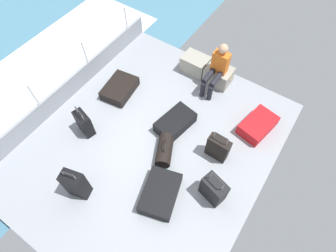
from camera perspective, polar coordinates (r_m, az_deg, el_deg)
The scene contains 16 objects.
ground_plane at distance 5.44m, azimuth -3.64°, elevation -3.80°, with size 4.40×5.20×0.06m, color gray.
gunwale_port at distance 6.28m, azimuth -20.14°, elevation 7.28°, with size 0.06×5.20×0.45m, color gray.
railing_port at distance 5.90m, azimuth -21.73°, elevation 10.71°, with size 0.04×4.20×1.02m.
sea_wake at distance 7.62m, azimuth -26.25°, elevation 8.79°, with size 12.00×12.00×0.01m.
cargo_crate_0 at distance 6.48m, azimuth 5.70°, elevation 12.78°, with size 0.63×0.44×0.39m.
cargo_crate_1 at distance 6.31m, azimuth 10.48°, elevation 10.39°, with size 0.61×0.45×0.40m.
passenger_seated at distance 5.91m, azimuth 10.21°, elevation 11.83°, with size 0.34×0.66×1.10m.
suitcase_0 at distance 4.79m, azimuth 9.49°, elevation -12.95°, with size 0.48×0.36×0.76m.
suitcase_1 at distance 4.93m, azimuth -18.70°, elevation -11.47°, with size 0.40×0.31×0.82m.
suitcase_2 at distance 5.50m, azimuth 1.53°, elevation 0.74°, with size 0.61×0.87×0.26m.
suitcase_3 at distance 6.16m, azimuth -10.05°, elevation 7.75°, with size 0.67×0.86×0.22m.
suitcase_4 at distance 5.57m, azimuth -17.12°, elevation 0.56°, with size 0.42×0.29×0.69m.
suitcase_5 at distance 5.76m, azimuth 18.23°, elevation 0.17°, with size 0.64×0.85×0.25m.
suitcase_6 at distance 5.12m, azimuth 10.37°, elevation -4.55°, with size 0.42×0.20×0.72m.
suitcase_7 at distance 4.86m, azimuth -1.59°, elevation -13.84°, with size 0.77×0.94×0.24m.
duffel_bag at distance 5.16m, azimuth -0.71°, elevation -5.05°, with size 0.53×0.68×0.43m.
Camera 1 is at (1.74, -1.98, 4.73)m, focal length 29.16 mm.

